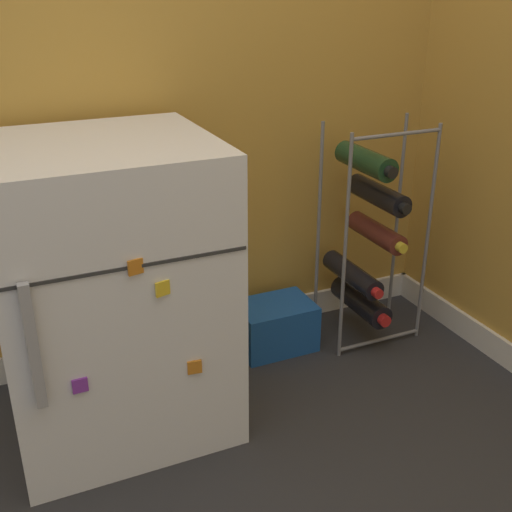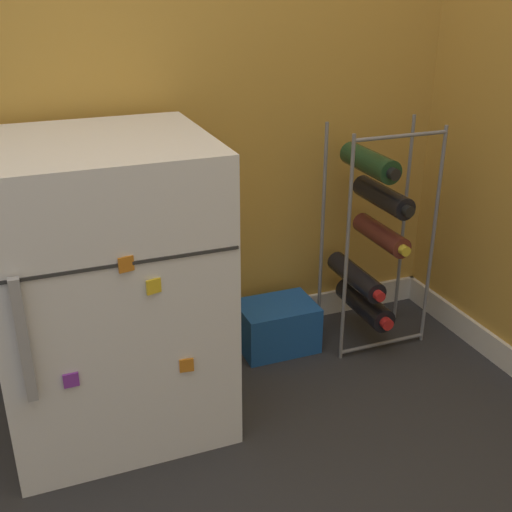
% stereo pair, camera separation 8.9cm
% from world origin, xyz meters
% --- Properties ---
extents(ground_plane, '(14.00, 14.00, 0.00)m').
position_xyz_m(ground_plane, '(0.00, 0.00, 0.00)').
color(ground_plane, '#28282B').
extents(mini_fridge, '(0.58, 0.56, 0.81)m').
position_xyz_m(mini_fridge, '(-0.35, 0.23, 0.40)').
color(mini_fridge, white).
rests_on(mini_fridge, ground_plane).
extents(wine_rack, '(0.33, 0.30, 0.76)m').
position_xyz_m(wine_rack, '(0.52, 0.33, 0.37)').
color(wine_rack, slate).
rests_on(wine_rack, ground_plane).
extents(soda_box, '(0.26, 0.19, 0.16)m').
position_xyz_m(soda_box, '(0.21, 0.39, 0.08)').
color(soda_box, '#194C9E').
rests_on(soda_box, ground_plane).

